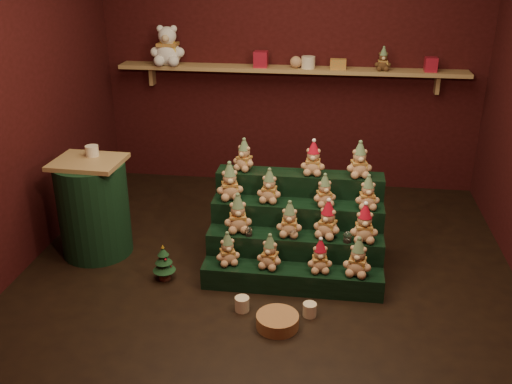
# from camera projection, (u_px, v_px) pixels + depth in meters

# --- Properties ---
(ground) EXTENTS (4.00, 4.00, 0.00)m
(ground) POSITION_uv_depth(u_px,v_px,m) (267.00, 272.00, 4.69)
(ground) COLOR black
(ground) RESTS_ON ground
(back_wall) EXTENTS (4.00, 0.10, 2.80)m
(back_wall) POSITION_uv_depth(u_px,v_px,m) (292.00, 57.00, 6.00)
(back_wall) COLOR black
(back_wall) RESTS_ON ground
(front_wall) EXTENTS (4.00, 0.10, 2.80)m
(front_wall) POSITION_uv_depth(u_px,v_px,m) (209.00, 236.00, 2.27)
(front_wall) COLOR black
(front_wall) RESTS_ON ground
(left_wall) EXTENTS (0.10, 4.00, 2.80)m
(left_wall) POSITION_uv_depth(u_px,v_px,m) (5.00, 96.00, 4.39)
(left_wall) COLOR black
(left_wall) RESTS_ON ground
(back_shelf) EXTENTS (3.60, 0.26, 0.24)m
(back_shelf) POSITION_uv_depth(u_px,v_px,m) (290.00, 70.00, 5.88)
(back_shelf) COLOR #A27D51
(back_shelf) RESTS_ON ground
(riser_tier_front) EXTENTS (1.40, 0.22, 0.18)m
(riser_tier_front) POSITION_uv_depth(u_px,v_px,m) (292.00, 279.00, 4.42)
(riser_tier_front) COLOR black
(riser_tier_front) RESTS_ON ground
(riser_tier_midfront) EXTENTS (1.40, 0.22, 0.36)m
(riser_tier_midfront) POSITION_uv_depth(u_px,v_px,m) (294.00, 255.00, 4.59)
(riser_tier_midfront) COLOR black
(riser_tier_midfront) RESTS_ON ground
(riser_tier_midback) EXTENTS (1.40, 0.22, 0.54)m
(riser_tier_midback) POSITION_uv_depth(u_px,v_px,m) (296.00, 232.00, 4.75)
(riser_tier_midback) COLOR black
(riser_tier_midback) RESTS_ON ground
(riser_tier_back) EXTENTS (1.40, 0.22, 0.72)m
(riser_tier_back) POSITION_uv_depth(u_px,v_px,m) (299.00, 212.00, 4.92)
(riser_tier_back) COLOR black
(riser_tier_back) RESTS_ON ground
(teddy_0) EXTENTS (0.24, 0.23, 0.26)m
(teddy_0) POSITION_uv_depth(u_px,v_px,m) (227.00, 248.00, 4.41)
(teddy_0) COLOR tan
(teddy_0) RESTS_ON riser_tier_front
(teddy_1) EXTENTS (0.23, 0.22, 0.27)m
(teddy_1) POSITION_uv_depth(u_px,v_px,m) (270.00, 251.00, 4.36)
(teddy_1) COLOR tan
(teddy_1) RESTS_ON riser_tier_front
(teddy_2) EXTENTS (0.21, 0.20, 0.26)m
(teddy_2) POSITION_uv_depth(u_px,v_px,m) (320.00, 256.00, 4.31)
(teddy_2) COLOR tan
(teddy_2) RESTS_ON riser_tier_front
(teddy_3) EXTENTS (0.24, 0.23, 0.30)m
(teddy_3) POSITION_uv_depth(u_px,v_px,m) (358.00, 257.00, 4.26)
(teddy_3) COLOR tan
(teddy_3) RESTS_ON riser_tier_front
(teddy_4) EXTENTS (0.26, 0.25, 0.31)m
(teddy_4) POSITION_uv_depth(u_px,v_px,m) (238.00, 213.00, 4.53)
(teddy_4) COLOR tan
(teddy_4) RESTS_ON riser_tier_midfront
(teddy_5) EXTENTS (0.21, 0.19, 0.28)m
(teddy_5) POSITION_uv_depth(u_px,v_px,m) (289.00, 219.00, 4.46)
(teddy_5) COLOR tan
(teddy_5) RESTS_ON riser_tier_midfront
(teddy_6) EXTENTS (0.27, 0.26, 0.30)m
(teddy_6) POSITION_uv_depth(u_px,v_px,m) (328.00, 219.00, 4.44)
(teddy_6) COLOR tan
(teddy_6) RESTS_ON riser_tier_midfront
(teddy_7) EXTENTS (0.23, 0.21, 0.30)m
(teddy_7) POSITION_uv_depth(u_px,v_px,m) (364.00, 223.00, 4.37)
(teddy_7) COLOR tan
(teddy_7) RESTS_ON riser_tier_midfront
(teddy_8) EXTENTS (0.27, 0.25, 0.31)m
(teddy_8) POSITION_uv_depth(u_px,v_px,m) (230.00, 181.00, 4.67)
(teddy_8) COLOR tan
(teddy_8) RESTS_ON riser_tier_midback
(teddy_9) EXTENTS (0.21, 0.19, 0.28)m
(teddy_9) POSITION_uv_depth(u_px,v_px,m) (269.00, 186.00, 4.62)
(teddy_9) COLOR tan
(teddy_9) RESTS_ON riser_tier_midback
(teddy_10) EXTENTS (0.23, 0.22, 0.26)m
(teddy_10) POSITION_uv_depth(u_px,v_px,m) (324.00, 190.00, 4.56)
(teddy_10) COLOR tan
(teddy_10) RESTS_ON riser_tier_midback
(teddy_11) EXTENTS (0.22, 0.20, 0.27)m
(teddy_11) POSITION_uv_depth(u_px,v_px,m) (368.00, 192.00, 4.51)
(teddy_11) COLOR tan
(teddy_11) RESTS_ON riser_tier_midback
(teddy_12) EXTENTS (0.24, 0.23, 0.27)m
(teddy_12) POSITION_uv_depth(u_px,v_px,m) (244.00, 155.00, 4.79)
(teddy_12) COLOR tan
(teddy_12) RESTS_ON riser_tier_back
(teddy_13) EXTENTS (0.21, 0.19, 0.28)m
(teddy_13) POSITION_uv_depth(u_px,v_px,m) (313.00, 158.00, 4.69)
(teddy_13) COLOR tan
(teddy_13) RESTS_ON riser_tier_back
(teddy_14) EXTENTS (0.24, 0.23, 0.29)m
(teddy_14) POSITION_uv_depth(u_px,v_px,m) (359.00, 160.00, 4.64)
(teddy_14) COLOR tan
(teddy_14) RESTS_ON riser_tier_back
(snow_globe_a) EXTENTS (0.06, 0.06, 0.08)m
(snow_globe_a) POSITION_uv_depth(u_px,v_px,m) (249.00, 231.00, 4.49)
(snow_globe_a) COLOR black
(snow_globe_a) RESTS_ON riser_tier_midfront
(snow_globe_b) EXTENTS (0.06, 0.06, 0.08)m
(snow_globe_b) POSITION_uv_depth(u_px,v_px,m) (293.00, 234.00, 4.45)
(snow_globe_b) COLOR black
(snow_globe_b) RESTS_ON riser_tier_midfront
(snow_globe_c) EXTENTS (0.07, 0.07, 0.09)m
(snow_globe_c) POSITION_uv_depth(u_px,v_px,m) (348.00, 237.00, 4.39)
(snow_globe_c) COLOR black
(snow_globe_c) RESTS_ON riser_tier_midfront
(side_table) EXTENTS (0.59, 0.59, 0.85)m
(side_table) POSITION_uv_depth(u_px,v_px,m) (94.00, 208.00, 4.84)
(side_table) COLOR #A27D51
(side_table) RESTS_ON ground
(table_ornament) EXTENTS (0.11, 0.11, 0.09)m
(table_ornament) POSITION_uv_depth(u_px,v_px,m) (92.00, 151.00, 4.75)
(table_ornament) COLOR beige
(table_ornament) RESTS_ON side_table
(mini_christmas_tree) EXTENTS (0.18, 0.18, 0.31)m
(mini_christmas_tree) POSITION_uv_depth(u_px,v_px,m) (164.00, 263.00, 4.53)
(mini_christmas_tree) COLOR #4D261B
(mini_christmas_tree) RESTS_ON ground
(mug_left) EXTENTS (0.11, 0.11, 0.11)m
(mug_left) POSITION_uv_depth(u_px,v_px,m) (242.00, 304.00, 4.17)
(mug_left) COLOR beige
(mug_left) RESTS_ON ground
(mug_right) EXTENTS (0.10, 0.10, 0.10)m
(mug_right) POSITION_uv_depth(u_px,v_px,m) (310.00, 310.00, 4.11)
(mug_right) COLOR beige
(mug_right) RESTS_ON ground
(wicker_basket) EXTENTS (0.31, 0.31, 0.09)m
(wicker_basket) POSITION_uv_depth(u_px,v_px,m) (277.00, 321.00, 3.99)
(wicker_basket) COLOR #A97744
(wicker_basket) RESTS_ON ground
(white_bear) EXTENTS (0.38, 0.34, 0.51)m
(white_bear) POSITION_uv_depth(u_px,v_px,m) (167.00, 40.00, 5.90)
(white_bear) COLOR white
(white_bear) RESTS_ON back_shelf
(brown_bear) EXTENTS (0.17, 0.15, 0.23)m
(brown_bear) POSITION_uv_depth(u_px,v_px,m) (383.00, 59.00, 5.68)
(brown_bear) COLOR #4E331A
(brown_bear) RESTS_ON back_shelf
(gift_tin_red_a) EXTENTS (0.14, 0.14, 0.16)m
(gift_tin_red_a) POSITION_uv_depth(u_px,v_px,m) (261.00, 59.00, 5.86)
(gift_tin_red_a) COLOR #AF1B31
(gift_tin_red_a) RESTS_ON back_shelf
(gift_tin_cream) EXTENTS (0.14, 0.14, 0.12)m
(gift_tin_cream) POSITION_uv_depth(u_px,v_px,m) (308.00, 62.00, 5.80)
(gift_tin_cream) COLOR beige
(gift_tin_cream) RESTS_ON back_shelf
(gift_tin_red_b) EXTENTS (0.12, 0.12, 0.14)m
(gift_tin_red_b) POSITION_uv_depth(u_px,v_px,m) (431.00, 64.00, 5.65)
(gift_tin_red_b) COLOR #AF1B31
(gift_tin_red_b) RESTS_ON back_shelf
(shelf_plush_ball) EXTENTS (0.12, 0.12, 0.12)m
(shelf_plush_ball) POSITION_uv_depth(u_px,v_px,m) (296.00, 62.00, 5.82)
(shelf_plush_ball) COLOR tan
(shelf_plush_ball) RESTS_ON back_shelf
(scarf_gift_box) EXTENTS (0.16, 0.10, 0.10)m
(scarf_gift_box) POSITION_uv_depth(u_px,v_px,m) (338.00, 64.00, 5.77)
(scarf_gift_box) COLOR orange
(scarf_gift_box) RESTS_ON back_shelf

